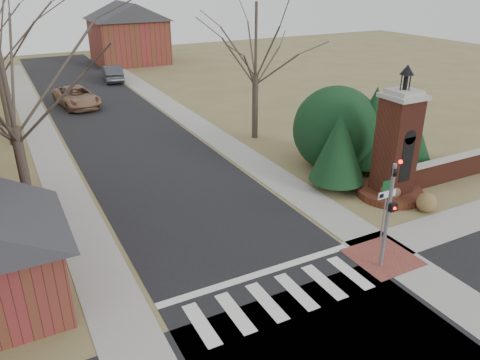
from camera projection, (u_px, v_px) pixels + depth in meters
ground at (295, 310)px, 15.43m from camera, size 120.00×120.00×0.00m
main_street at (121, 129)px, 33.20m from camera, size 8.00×70.00×0.01m
crosswalk_zone at (282, 297)px, 16.07m from camera, size 8.00×2.20×0.02m
stop_bar at (260, 274)px, 17.28m from camera, size 8.00×0.35×0.02m
sidewalk_right_main at (189, 119)px, 35.41m from camera, size 2.00×60.00×0.02m
sidewalk_left at (44, 140)px, 30.99m from camera, size 2.00×60.00×0.02m
curb_apron at (383, 257)px, 18.27m from camera, size 2.40×2.40×0.02m
traffic_signal_pole at (390, 206)px, 16.66m from camera, size 0.28×0.41×4.50m
sign_post at (386, 199)px, 18.62m from camera, size 0.90×0.07×2.75m
brick_gate_monument at (395, 155)px, 22.41m from camera, size 3.20×3.20×6.47m
brick_garden_wall at (454, 168)px, 24.94m from camera, size 7.50×0.50×1.30m
house_distant_right at (128, 31)px, 56.12m from camera, size 8.80×8.80×7.30m
evergreen_near at (339, 146)px, 23.21m from camera, size 2.80×2.80×4.10m
evergreen_mid at (373, 125)px, 25.46m from camera, size 3.40×3.40×4.70m
evergreen_far at (412, 137)px, 25.79m from camera, size 2.40×2.40×3.30m
evergreen_mass at (336, 126)px, 25.95m from camera, size 4.80×4.80×4.80m
bare_tree_3 at (256, 34)px, 28.82m from camera, size 7.00×7.00×9.70m
pickup_truck at (77, 97)px, 38.44m from camera, size 3.35×6.06×1.61m
distant_car at (112, 73)px, 47.40m from camera, size 2.25×5.07×1.62m
dry_shrub_left at (390, 192)px, 22.60m from camera, size 0.98×0.98×0.98m
dry_shrub_right at (426, 202)px, 21.62m from camera, size 0.93×0.93×0.93m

